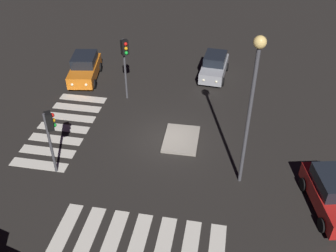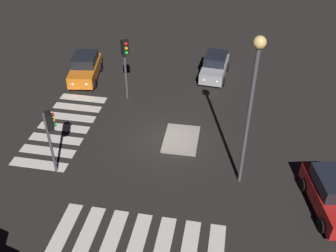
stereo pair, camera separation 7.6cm
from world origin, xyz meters
name	(u,v)px [view 2 (the right image)]	position (x,y,z in m)	size (l,w,h in m)	color
ground_plane	(168,140)	(0.00, 0.00, 0.00)	(80.00, 80.00, 0.00)	black
traffic_island	(181,139)	(-0.07, 0.78, 0.09)	(2.71, 2.05, 0.18)	gray
car_silver	(215,66)	(-8.23, 2.00, 0.83)	(4.00, 2.06, 1.70)	#9EA0A5
car_red	(333,194)	(3.79, 8.58, 0.90)	(4.45, 2.67, 1.83)	red
car_orange	(85,68)	(-6.14, -7.31, 0.89)	(4.36, 2.46, 1.82)	orange
traffic_light_south	(125,55)	(-3.98, -3.51, 3.27)	(0.53, 0.54, 4.31)	#47474C
traffic_light_east	(50,128)	(3.66, -5.27, 2.81)	(0.54, 0.53, 3.71)	#47474C
street_lamp	(252,91)	(2.69, 4.27, 5.41)	(0.56, 0.56, 7.98)	#47474C
crosswalk_near	(64,128)	(0.00, -6.56, 0.01)	(7.60, 3.20, 0.02)	silver
crosswalk_side	(137,242)	(7.44, 0.00, 0.01)	(3.20, 7.60, 0.02)	silver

